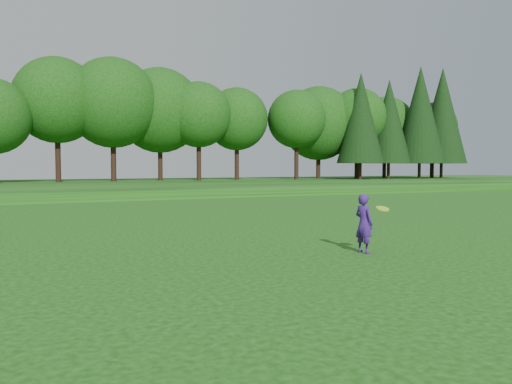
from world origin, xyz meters
name	(u,v)px	position (x,y,z in m)	size (l,w,h in m)	color
ground	(222,255)	(0.00, 0.00, 0.00)	(140.00, 140.00, 0.00)	#133F0C
berm	(79,187)	(0.00, 34.00, 0.30)	(130.00, 30.00, 0.60)	#133F0C
walking_path	(102,201)	(0.00, 20.00, 0.02)	(130.00, 1.60, 0.04)	gray
treeline	(73,100)	(0.00, 38.00, 8.10)	(104.00, 7.00, 15.00)	#0F3B0D
woman	(364,223)	(3.21, -1.15, 0.71)	(0.51, 0.94, 1.42)	#3B1A78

